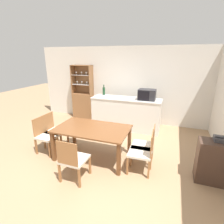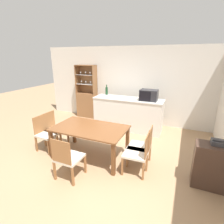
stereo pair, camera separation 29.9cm
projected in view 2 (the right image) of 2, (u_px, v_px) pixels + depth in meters
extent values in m
plane|color=#A37F5B|center=(99.00, 158.00, 3.99)|extent=(18.00, 18.00, 0.00)
cube|color=silver|center=(134.00, 86.00, 5.90)|extent=(6.80, 0.06, 2.55)
cube|color=silver|center=(128.00, 114.00, 5.49)|extent=(2.11, 0.60, 0.97)
cube|color=beige|center=(128.00, 99.00, 5.34)|extent=(2.14, 0.63, 0.03)
cube|color=brown|center=(87.00, 105.00, 6.64)|extent=(0.75, 0.34, 0.92)
cube|color=brown|center=(88.00, 79.00, 6.48)|extent=(0.75, 0.02, 1.01)
cube|color=brown|center=(78.00, 79.00, 6.48)|extent=(0.02, 0.34, 1.01)
cube|color=brown|center=(95.00, 80.00, 6.20)|extent=(0.02, 0.34, 1.01)
cube|color=brown|center=(85.00, 65.00, 6.19)|extent=(0.75, 0.34, 0.02)
cube|color=white|center=(86.00, 84.00, 6.39)|extent=(0.70, 0.29, 0.01)
cube|color=white|center=(86.00, 75.00, 6.29)|extent=(0.70, 0.29, 0.01)
cylinder|color=white|center=(82.00, 83.00, 6.46)|extent=(0.04, 0.04, 0.01)
cylinder|color=white|center=(81.00, 83.00, 6.45)|extent=(0.01, 0.01, 0.06)
sphere|color=white|center=(81.00, 81.00, 6.44)|extent=(0.06, 0.06, 0.06)
cylinder|color=white|center=(81.00, 74.00, 6.34)|extent=(0.04, 0.04, 0.01)
cylinder|color=white|center=(81.00, 74.00, 6.33)|extent=(0.01, 0.01, 0.06)
sphere|color=white|center=(81.00, 72.00, 6.31)|extent=(0.06, 0.06, 0.06)
cylinder|color=white|center=(86.00, 84.00, 6.37)|extent=(0.04, 0.04, 0.01)
cylinder|color=white|center=(86.00, 83.00, 6.36)|extent=(0.01, 0.01, 0.06)
sphere|color=white|center=(86.00, 82.00, 6.34)|extent=(0.06, 0.06, 0.06)
cylinder|color=white|center=(86.00, 75.00, 6.28)|extent=(0.04, 0.04, 0.01)
cylinder|color=white|center=(86.00, 74.00, 6.27)|extent=(0.01, 0.01, 0.06)
sphere|color=white|center=(86.00, 72.00, 6.25)|extent=(0.06, 0.06, 0.06)
cylinder|color=white|center=(91.00, 84.00, 6.29)|extent=(0.04, 0.04, 0.01)
cylinder|color=white|center=(91.00, 83.00, 6.28)|extent=(0.01, 0.01, 0.06)
sphere|color=white|center=(91.00, 82.00, 6.26)|extent=(0.06, 0.06, 0.06)
cylinder|color=white|center=(90.00, 75.00, 6.17)|extent=(0.04, 0.04, 0.01)
cylinder|color=white|center=(90.00, 74.00, 6.16)|extent=(0.01, 0.01, 0.06)
sphere|color=white|center=(90.00, 73.00, 6.15)|extent=(0.06, 0.06, 0.06)
cube|color=brown|center=(90.00, 128.00, 3.88)|extent=(1.62, 0.97, 0.03)
cube|color=brown|center=(52.00, 145.00, 3.90)|extent=(0.07, 0.07, 0.69)
cube|color=brown|center=(113.00, 160.00, 3.34)|extent=(0.07, 0.07, 0.69)
cube|color=brown|center=(74.00, 130.00, 4.65)|extent=(0.07, 0.07, 0.69)
cube|color=brown|center=(127.00, 141.00, 4.08)|extent=(0.07, 0.07, 0.69)
cube|color=beige|center=(70.00, 158.00, 3.29)|extent=(0.45, 0.45, 0.05)
cube|color=#936038|center=(61.00, 152.00, 3.03)|extent=(0.41, 0.02, 0.43)
cube|color=#936038|center=(68.00, 159.00, 3.61)|extent=(0.04, 0.04, 0.38)
cube|color=#936038|center=(85.00, 164.00, 3.46)|extent=(0.04, 0.04, 0.38)
cube|color=#936038|center=(55.00, 171.00, 3.26)|extent=(0.04, 0.04, 0.38)
cube|color=#936038|center=(73.00, 177.00, 3.10)|extent=(0.04, 0.04, 0.38)
cube|color=beige|center=(48.00, 134.00, 4.26)|extent=(0.48, 0.48, 0.05)
cube|color=#936038|center=(40.00, 124.00, 4.28)|extent=(0.05, 0.41, 0.43)
cube|color=#936038|center=(61.00, 141.00, 4.41)|extent=(0.04, 0.04, 0.38)
cube|color=#936038|center=(49.00, 148.00, 4.07)|extent=(0.04, 0.04, 0.38)
cube|color=#936038|center=(49.00, 137.00, 4.59)|extent=(0.04, 0.04, 0.38)
cube|color=#936038|center=(36.00, 144.00, 4.24)|extent=(0.04, 0.04, 0.38)
cube|color=beige|center=(135.00, 154.00, 3.43)|extent=(0.47, 0.47, 0.05)
cube|color=#936038|center=(147.00, 145.00, 3.29)|extent=(0.04, 0.41, 0.43)
cube|color=#936038|center=(122.00, 166.00, 3.38)|extent=(0.04, 0.04, 0.38)
cube|color=#936038|center=(128.00, 156.00, 3.75)|extent=(0.04, 0.04, 0.38)
cube|color=#936038|center=(143.00, 171.00, 3.25)|extent=(0.04, 0.04, 0.38)
cube|color=#936038|center=(147.00, 160.00, 3.61)|extent=(0.04, 0.04, 0.38)
cube|color=beige|center=(139.00, 147.00, 3.69)|extent=(0.47, 0.47, 0.05)
cube|color=#936038|center=(150.00, 138.00, 3.54)|extent=(0.04, 0.41, 0.43)
cube|color=#936038|center=(127.00, 159.00, 3.64)|extent=(0.04, 0.04, 0.38)
cube|color=#936038|center=(132.00, 149.00, 4.00)|extent=(0.04, 0.04, 0.38)
cube|color=#936038|center=(147.00, 163.00, 3.50)|extent=(0.04, 0.04, 0.38)
cube|color=#936038|center=(150.00, 153.00, 3.86)|extent=(0.04, 0.04, 0.38)
cube|color=beige|center=(56.00, 130.00, 4.52)|extent=(0.46, 0.46, 0.05)
cube|color=#936038|center=(49.00, 120.00, 4.53)|extent=(0.03, 0.41, 0.43)
cube|color=#936038|center=(68.00, 136.00, 4.68)|extent=(0.04, 0.04, 0.38)
cube|color=#936038|center=(57.00, 142.00, 4.32)|extent=(0.04, 0.04, 0.38)
cube|color=#936038|center=(56.00, 133.00, 4.84)|extent=(0.04, 0.04, 0.38)
cube|color=#936038|center=(45.00, 139.00, 4.49)|extent=(0.04, 0.04, 0.38)
cube|color=#232328|center=(149.00, 95.00, 5.04)|extent=(0.50, 0.35, 0.32)
cube|color=black|center=(145.00, 96.00, 4.91)|extent=(0.32, 0.01, 0.28)
cylinder|color=#193D23|center=(107.00, 91.00, 5.82)|extent=(0.08, 0.08, 0.25)
cylinder|color=#193D23|center=(107.00, 86.00, 5.76)|extent=(0.03, 0.03, 0.09)
cube|color=#422D23|center=(213.00, 167.00, 3.03)|extent=(0.64, 0.35, 0.81)
cube|color=#483227|center=(213.00, 165.00, 3.02)|extent=(0.60, 0.31, 0.02)
cube|color=#38383D|center=(219.00, 143.00, 2.93)|extent=(0.22, 0.19, 0.08)
cylinder|color=#38383D|center=(219.00, 141.00, 2.88)|extent=(0.20, 0.03, 0.03)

